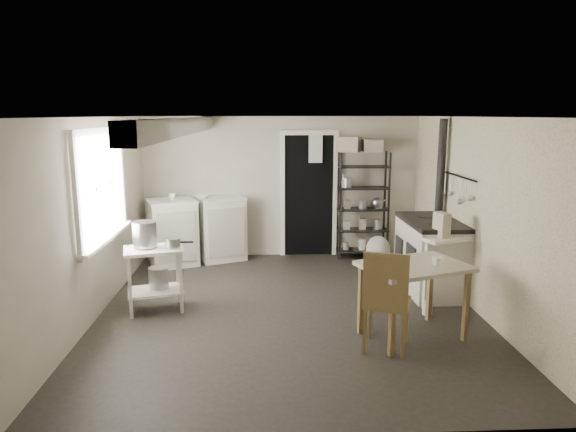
{
  "coord_description": "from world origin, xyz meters",
  "views": [
    {
      "loc": [
        -0.3,
        -5.88,
        2.33
      ],
      "look_at": [
        0.0,
        0.3,
        1.1
      ],
      "focal_mm": 32.0,
      "sensor_mm": 36.0,
      "label": 1
    }
  ],
  "objects_px": {
    "shelf_rack": "(363,200)",
    "work_table": "(413,303)",
    "stockpot": "(145,234)",
    "prep_table": "(155,278)",
    "chair": "(387,303)",
    "flour_sack": "(378,249)",
    "base_cabinets": "(197,233)",
    "stove": "(431,259)"
  },
  "relations": [
    {
      "from": "shelf_rack",
      "to": "work_table",
      "type": "height_order",
      "value": "shelf_rack"
    },
    {
      "from": "stockpot",
      "to": "work_table",
      "type": "height_order",
      "value": "stockpot"
    },
    {
      "from": "prep_table",
      "to": "chair",
      "type": "relative_size",
      "value": 0.74
    },
    {
      "from": "stockpot",
      "to": "shelf_rack",
      "type": "relative_size",
      "value": 0.17
    },
    {
      "from": "prep_table",
      "to": "flour_sack",
      "type": "height_order",
      "value": "prep_table"
    },
    {
      "from": "stockpot",
      "to": "chair",
      "type": "relative_size",
      "value": 0.29
    },
    {
      "from": "work_table",
      "to": "flour_sack",
      "type": "bearing_deg",
      "value": 84.99
    },
    {
      "from": "shelf_rack",
      "to": "flour_sack",
      "type": "height_order",
      "value": "shelf_rack"
    },
    {
      "from": "chair",
      "to": "base_cabinets",
      "type": "bearing_deg",
      "value": 145.98
    },
    {
      "from": "stove",
      "to": "work_table",
      "type": "distance_m",
      "value": 1.59
    },
    {
      "from": "base_cabinets",
      "to": "chair",
      "type": "bearing_deg",
      "value": -76.24
    },
    {
      "from": "stockpot",
      "to": "prep_table",
      "type": "bearing_deg",
      "value": -12.35
    },
    {
      "from": "base_cabinets",
      "to": "work_table",
      "type": "height_order",
      "value": "base_cabinets"
    },
    {
      "from": "prep_table",
      "to": "work_table",
      "type": "height_order",
      "value": "prep_table"
    },
    {
      "from": "prep_table",
      "to": "shelf_rack",
      "type": "distance_m",
      "value": 3.73
    },
    {
      "from": "base_cabinets",
      "to": "shelf_rack",
      "type": "height_order",
      "value": "shelf_rack"
    },
    {
      "from": "flour_sack",
      "to": "base_cabinets",
      "type": "bearing_deg",
      "value": 173.85
    },
    {
      "from": "work_table",
      "to": "chair",
      "type": "bearing_deg",
      "value": -142.23
    },
    {
      "from": "chair",
      "to": "shelf_rack",
      "type": "bearing_deg",
      "value": 104.21
    },
    {
      "from": "stockpot",
      "to": "stove",
      "type": "distance_m",
      "value": 3.7
    },
    {
      "from": "prep_table",
      "to": "flour_sack",
      "type": "relative_size",
      "value": 1.7
    },
    {
      "from": "shelf_rack",
      "to": "chair",
      "type": "height_order",
      "value": "shelf_rack"
    },
    {
      "from": "base_cabinets",
      "to": "flour_sack",
      "type": "height_order",
      "value": "base_cabinets"
    },
    {
      "from": "prep_table",
      "to": "stockpot",
      "type": "bearing_deg",
      "value": 167.65
    },
    {
      "from": "stockpot",
      "to": "work_table",
      "type": "distance_m",
      "value": 3.16
    },
    {
      "from": "base_cabinets",
      "to": "work_table",
      "type": "relative_size",
      "value": 1.49
    },
    {
      "from": "work_table",
      "to": "chair",
      "type": "relative_size",
      "value": 1.0
    },
    {
      "from": "chair",
      "to": "stove",
      "type": "bearing_deg",
      "value": 80.6
    },
    {
      "from": "stockpot",
      "to": "flour_sack",
      "type": "bearing_deg",
      "value": 28.98
    },
    {
      "from": "prep_table",
      "to": "shelf_rack",
      "type": "xyz_separation_m",
      "value": [
        2.93,
        2.23,
        0.55
      ]
    },
    {
      "from": "stockpot",
      "to": "flour_sack",
      "type": "relative_size",
      "value": 0.66
    },
    {
      "from": "base_cabinets",
      "to": "stove",
      "type": "distance_m",
      "value": 3.64
    },
    {
      "from": "stove",
      "to": "work_table",
      "type": "relative_size",
      "value": 1.16
    },
    {
      "from": "prep_table",
      "to": "stove",
      "type": "bearing_deg",
      "value": 8.7
    },
    {
      "from": "work_table",
      "to": "flour_sack",
      "type": "xyz_separation_m",
      "value": [
        0.24,
        2.7,
        -0.14
      ]
    },
    {
      "from": "stockpot",
      "to": "base_cabinets",
      "type": "xyz_separation_m",
      "value": [
        0.34,
        2.08,
        -0.48
      ]
    },
    {
      "from": "shelf_rack",
      "to": "flour_sack",
      "type": "distance_m",
      "value": 0.85
    },
    {
      "from": "shelf_rack",
      "to": "prep_table",
      "type": "bearing_deg",
      "value": -143.02
    },
    {
      "from": "stockpot",
      "to": "stove",
      "type": "relative_size",
      "value": 0.24
    },
    {
      "from": "prep_table",
      "to": "base_cabinets",
      "type": "bearing_deg",
      "value": 83.48
    },
    {
      "from": "stockpot",
      "to": "shelf_rack",
      "type": "height_order",
      "value": "shelf_rack"
    },
    {
      "from": "stockpot",
      "to": "shelf_rack",
      "type": "xyz_separation_m",
      "value": [
        3.03,
        2.21,
        0.01
      ]
    }
  ]
}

